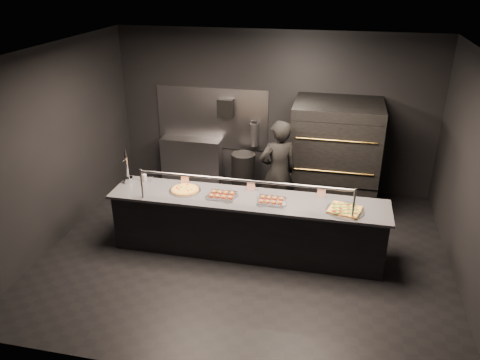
{
  "coord_description": "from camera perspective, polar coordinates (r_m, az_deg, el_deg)",
  "views": [
    {
      "loc": [
        1.18,
        -5.98,
        4.03
      ],
      "look_at": [
        -0.15,
        0.2,
        1.11
      ],
      "focal_mm": 35.0,
      "sensor_mm": 36.0,
      "label": 1
    }
  ],
  "objects": [
    {
      "name": "slider_tray_b",
      "position": [
        6.73,
        3.84,
        -2.53
      ],
      "size": [
        0.45,
        0.37,
        0.06
      ],
      "color": "silver",
      "rests_on": "service_counter"
    },
    {
      "name": "service_counter",
      "position": [
        7.06,
        0.87,
        -5.51
      ],
      "size": [
        4.1,
        0.78,
        1.37
      ],
      "color": "black",
      "rests_on": "ground"
    },
    {
      "name": "slider_tray_a",
      "position": [
        6.88,
        -2.23,
        -1.86
      ],
      "size": [
        0.48,
        0.4,
        0.07
      ],
      "color": "silver",
      "rests_on": "service_counter"
    },
    {
      "name": "condiment_jar",
      "position": [
        7.5,
        -11.31,
        0.24
      ],
      "size": [
        0.17,
        0.07,
        0.11
      ],
      "color": "silver",
      "rests_on": "service_counter"
    },
    {
      "name": "towel_dispenser",
      "position": [
        8.97,
        -1.74,
        8.77
      ],
      "size": [
        0.3,
        0.2,
        0.35
      ],
      "primitive_type": "cube",
      "color": "black",
      "rests_on": "room"
    },
    {
      "name": "square_pizza",
      "position": [
        6.64,
        12.66,
        -3.58
      ],
      "size": [
        0.54,
        0.54,
        0.05
      ],
      "color": "silver",
      "rests_on": "service_counter"
    },
    {
      "name": "trash_bin",
      "position": [
        9.02,
        0.4,
        0.95
      ],
      "size": [
        0.46,
        0.46,
        0.76
      ],
      "primitive_type": "cylinder",
      "color": "black",
      "rests_on": "ground"
    },
    {
      "name": "worker",
      "position": [
        7.78,
        4.62,
        0.95
      ],
      "size": [
        0.78,
        0.7,
        1.79
      ],
      "primitive_type": "imported",
      "rotation": [
        0.0,
        0.0,
        3.66
      ],
      "color": "black",
      "rests_on": "ground"
    },
    {
      "name": "fire_extinguisher",
      "position": [
        9.02,
        1.72,
        5.59
      ],
      "size": [
        0.14,
        0.14,
        0.51
      ],
      "color": "#B2B2B7",
      "rests_on": "room"
    },
    {
      "name": "prep_shelf",
      "position": [
        9.46,
        -5.88,
        2.44
      ],
      "size": [
        1.2,
        0.35,
        0.9
      ],
      "primitive_type": "cube",
      "color": "#99999E",
      "rests_on": "ground"
    },
    {
      "name": "room",
      "position": [
        6.65,
        0.81,
        2.42
      ],
      "size": [
        6.04,
        6.0,
        3.0
      ],
      "color": "black",
      "rests_on": "ground"
    },
    {
      "name": "pizza_oven",
      "position": [
        8.45,
        11.48,
        3.06
      ],
      "size": [
        1.5,
        1.23,
        1.91
      ],
      "color": "black",
      "rests_on": "ground"
    },
    {
      "name": "round_pizza",
      "position": [
        7.1,
        -6.72,
        -1.19
      ],
      "size": [
        0.48,
        0.48,
        0.03
      ],
      "color": "silver",
      "rests_on": "service_counter"
    },
    {
      "name": "beer_tap",
      "position": [
        7.47,
        -13.56,
        0.85
      ],
      "size": [
        0.15,
        0.21,
        0.57
      ],
      "color": "silver",
      "rests_on": "service_counter"
    },
    {
      "name": "tent_cards",
      "position": [
        7.06,
        1.36,
        -0.67
      ],
      "size": [
        2.22,
        0.04,
        0.15
      ],
      "color": "white",
      "rests_on": "service_counter"
    }
  ]
}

